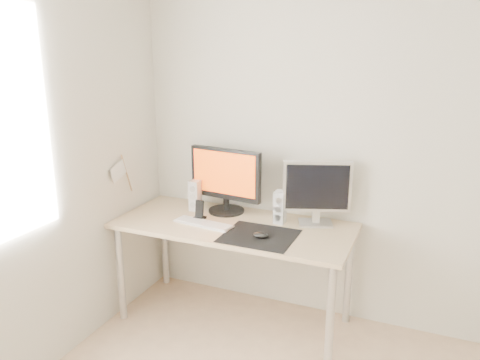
% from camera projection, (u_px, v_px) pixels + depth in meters
% --- Properties ---
extents(wall_back, '(3.50, 0.00, 3.50)m').
position_uv_depth(wall_back, '(389.00, 149.00, 2.99)').
color(wall_back, silver).
rests_on(wall_back, ground).
extents(mousepad, '(0.45, 0.40, 0.00)m').
position_uv_depth(mousepad, '(259.00, 236.00, 2.94)').
color(mousepad, black).
rests_on(mousepad, desk).
extents(mouse, '(0.10, 0.06, 0.04)m').
position_uv_depth(mouse, '(261.00, 235.00, 2.90)').
color(mouse, black).
rests_on(mouse, mousepad).
extents(desk, '(1.60, 0.70, 0.73)m').
position_uv_depth(desk, '(234.00, 234.00, 3.17)').
color(desk, '#D1B587').
rests_on(desk, ground).
extents(main_monitor, '(0.55, 0.29, 0.47)m').
position_uv_depth(main_monitor, '(225.00, 178.00, 3.31)').
color(main_monitor, black).
rests_on(main_monitor, desk).
extents(second_monitor, '(0.44, 0.23, 0.43)m').
position_uv_depth(second_monitor, '(317.00, 190.00, 3.08)').
color(second_monitor, silver).
rests_on(second_monitor, desk).
extents(speaker_left, '(0.07, 0.09, 0.22)m').
position_uv_depth(speaker_left, '(195.00, 196.00, 3.39)').
color(speaker_left, silver).
rests_on(speaker_left, desk).
extents(speaker_right, '(0.07, 0.09, 0.22)m').
position_uv_depth(speaker_right, '(280.00, 207.00, 3.14)').
color(speaker_right, silver).
rests_on(speaker_right, desk).
extents(keyboard, '(0.43, 0.17, 0.02)m').
position_uv_depth(keyboard, '(203.00, 223.00, 3.14)').
color(keyboard, silver).
rests_on(keyboard, desk).
extents(phone_dock, '(0.08, 0.06, 0.14)m').
position_uv_depth(phone_dock, '(200.00, 213.00, 3.23)').
color(phone_dock, black).
rests_on(phone_dock, desk).
extents(pennant, '(0.01, 0.23, 0.29)m').
position_uv_depth(pennant, '(121.00, 172.00, 3.24)').
color(pennant, '#A57F54').
rests_on(pennant, wall_left).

